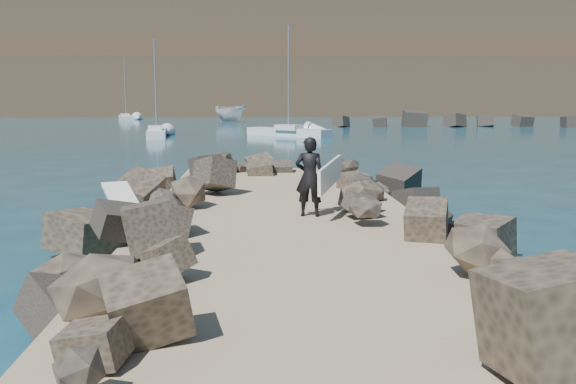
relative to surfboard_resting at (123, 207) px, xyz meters
name	(u,v)px	position (x,y,z in m)	size (l,w,h in m)	color
ground	(285,259)	(3.22, -0.29, -1.04)	(800.00, 800.00, 0.00)	#0F384C
jetty	(291,271)	(3.22, -2.29, -0.74)	(6.00, 26.00, 0.60)	#8C7759
riprap_left	(122,255)	(0.32, -1.79, -0.54)	(2.60, 22.00, 1.00)	black
riprap_right	(452,250)	(6.12, -1.79, -0.54)	(2.60, 22.00, 1.00)	black
headland	(293,48)	(13.22, 159.71, 14.96)	(360.00, 140.00, 32.00)	#2D4919
surfboard_resting	(123,207)	(0.00, 0.00, 0.00)	(0.54, 2.15, 0.07)	white
boat_imported	(231,113)	(-0.32, 70.22, 0.07)	(2.16, 5.75, 2.22)	silver
surfer_with_board	(313,176)	(3.88, 1.12, 0.45)	(1.19, 2.07, 1.75)	black
sailboat_f	(464,114)	(38.52, 95.67, -0.69)	(1.86, 6.23, 7.50)	silver
sailboat_a	(157,133)	(-5.11, 38.80, -0.69)	(2.15, 6.53, 7.80)	silver
sailboat_c	(289,132)	(5.46, 39.91, -0.69)	(6.86, 6.13, 9.06)	silver
sailboat_e	(126,118)	(-14.77, 76.10, -0.69)	(3.41, 7.35, 8.66)	silver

